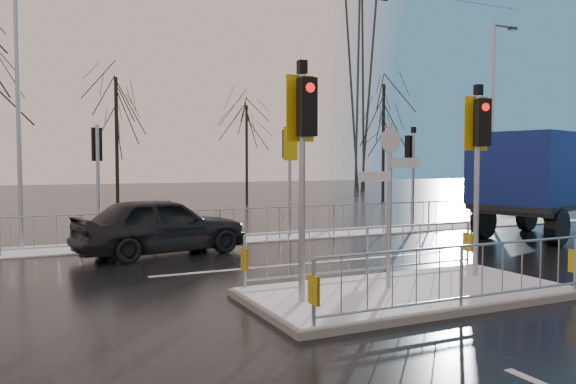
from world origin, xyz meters
name	(u,v)px	position (x,y,z in m)	size (l,w,h in m)	color
ground	(408,296)	(0.00, 0.00, 0.00)	(120.00, 120.00, 0.00)	black
snow_verge	(244,238)	(0.00, 8.60, 0.02)	(30.00, 2.00, 0.04)	white
lane_markings	(420,300)	(0.00, -0.33, 0.00)	(8.00, 11.38, 0.01)	silver
traffic_island	(408,275)	(-0.01, 0.01, 0.39)	(6.00, 3.04, 4.15)	slate
far_kerb_fixtures	(258,208)	(0.29, 8.09, 1.02)	(18.00, 0.65, 3.83)	#9CA3AA
car_far_lane	(162,225)	(-3.07, 6.69, 0.79)	(1.85, 4.61, 1.57)	black
flatbed_truck	(536,183)	(8.64, 4.69, 1.81)	(7.80, 4.72, 3.40)	black
tree_far_a	(116,117)	(-2.00, 22.00, 4.82)	(3.75, 3.75, 7.08)	black
tree_far_b	(247,135)	(6.00, 24.00, 4.18)	(3.25, 3.25, 6.14)	black
tree_far_c	(384,120)	(14.00, 21.00, 5.15)	(4.00, 4.00, 7.55)	black
street_lamp_right	(493,114)	(10.57, 8.50, 4.39)	(1.25, 0.18, 8.00)	#9CA3AA
street_lamp_left	(21,92)	(-6.43, 9.50, 4.49)	(1.25, 0.18, 8.20)	#9CA3AA
pylon_wires	(348,54)	(16.88, 30.00, 11.03)	(70.00, 2.38, 19.97)	#2D3033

